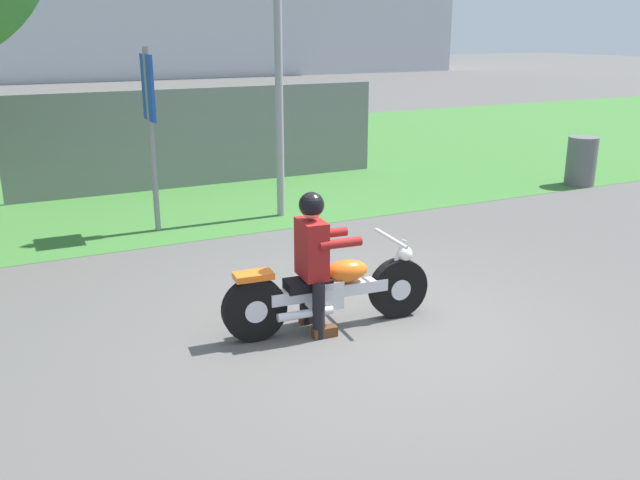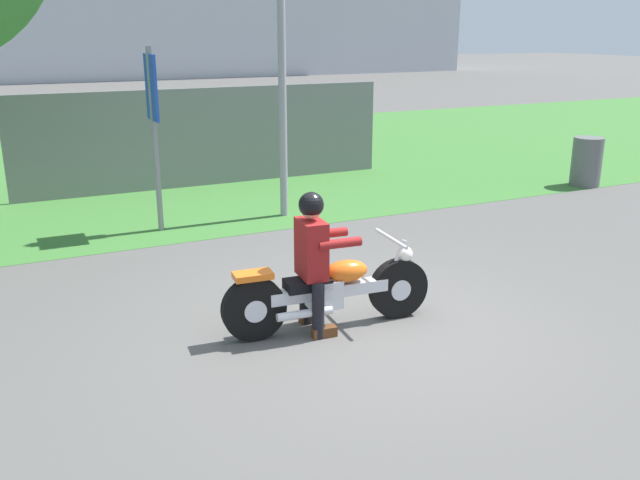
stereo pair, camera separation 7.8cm
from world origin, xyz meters
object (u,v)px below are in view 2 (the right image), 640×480
(rider_lead, at_px, (313,252))
(sign_banner, at_px, (153,111))
(trash_can, at_px, (587,162))
(motorcycle_lead, at_px, (330,291))

(rider_lead, height_order, sign_banner, sign_banner)
(rider_lead, distance_m, trash_can, 8.18)
(rider_lead, xyz_separation_m, sign_banner, (-0.54, 4.11, 0.92))
(motorcycle_lead, height_order, rider_lead, rider_lead)
(trash_can, xyz_separation_m, sign_banner, (-7.87, 0.50, 1.27))
(motorcycle_lead, bearing_deg, trash_can, 31.74)
(trash_can, bearing_deg, sign_banner, 176.36)
(rider_lead, relative_size, sign_banner, 0.53)
(trash_can, distance_m, sign_banner, 7.99)
(motorcycle_lead, bearing_deg, sign_banner, 104.60)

